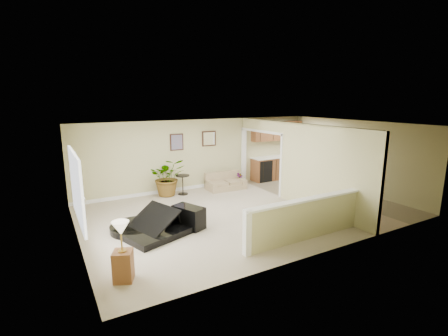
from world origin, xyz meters
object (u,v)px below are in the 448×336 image
accent_table (183,182)px  piano (150,210)px  small_plant (239,181)px  piano_bench (189,217)px  palm_plant (168,177)px  lamp_stand (123,256)px  loveseat (225,181)px

accent_table → piano: bearing=-125.9°
accent_table → small_plant: size_ratio=1.32×
piano → piano_bench: piano is taller
piano_bench → accent_table: (0.99, 2.80, 0.16)m
piano → accent_table: size_ratio=3.01×
piano_bench → accent_table: accent_table is taller
palm_plant → small_plant: bearing=-5.0°
piano_bench → lamp_stand: size_ratio=0.74×
piano → lamp_stand: 2.13m
accent_table → lamp_stand: size_ratio=0.60×
accent_table → small_plant: 2.24m
palm_plant → lamp_stand: 5.30m
piano_bench → accent_table: size_ratio=1.22×
loveseat → lamp_stand: lamp_stand is taller
small_plant → lamp_stand: bearing=-139.8°
piano → small_plant: (4.16, 2.58, -0.37)m
palm_plant → accent_table: bearing=-16.8°
piano_bench → small_plant: 4.20m
accent_table → lamp_stand: 5.42m
piano → accent_table: 3.31m
piano → loveseat: size_ratio=1.45×
piano → loveseat: (3.56, 2.60, -0.28)m
palm_plant → lamp_stand: size_ratio=1.20×
lamp_stand → piano: bearing=59.9°
piano → lamp_stand: (-1.06, -1.84, -0.11)m
accent_table → palm_plant: 0.53m
small_plant → piano_bench: bearing=-140.0°
accent_table → lamp_stand: (-3.00, -4.52, 0.04)m
piano → lamp_stand: size_ratio=1.81×
piano_bench → accent_table: 2.97m
accent_table → palm_plant: size_ratio=0.50×
piano → accent_table: piano is taller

